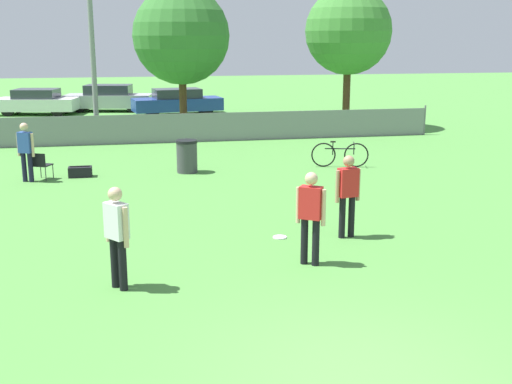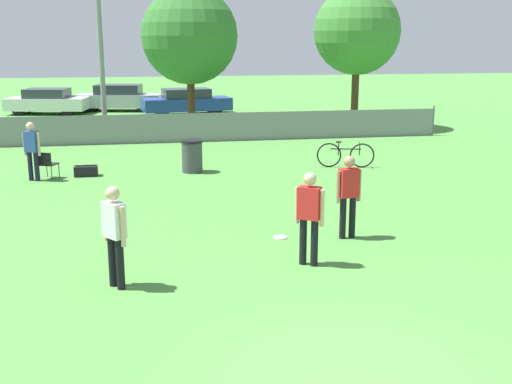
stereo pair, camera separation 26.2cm
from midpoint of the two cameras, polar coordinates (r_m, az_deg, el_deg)
name	(u,v)px [view 2 (the right image)]	position (r m, az deg, el deg)	size (l,w,h in m)	color
ground_plane	(354,381)	(7.97, 9.65, -16.25)	(120.00, 120.00, 0.00)	#4C8C3D
fence_backline	(205,127)	(24.83, -4.29, 5.75)	(18.83, 0.07, 1.21)	gray
light_pole	(99,15)	(25.83, -13.50, 15.04)	(0.90, 0.36, 7.98)	gray
tree_near_pole	(190,36)	(27.51, -5.64, 13.64)	(4.02, 4.02, 5.99)	#4C331E
tree_far_right	(357,31)	(28.68, 9.25, 13.92)	(3.73, 3.73, 6.05)	#4C331E
player_receiver_white	(114,230)	(10.38, -11.76, -3.31)	(0.41, 0.45, 1.68)	black
player_defender_red	(348,191)	(12.85, 8.80, 0.09)	(0.54, 0.28, 1.68)	black
player_thrower_red	(309,212)	(11.23, 5.43, -1.79)	(0.46, 0.40, 1.68)	black
spectator_in_blue	(32,147)	(18.89, -18.93, 3.78)	(0.48, 0.36, 1.65)	#191933
frisbee_disc	(280,237)	(12.96, 2.74, -4.04)	(0.28, 0.28, 0.03)	white
folding_chair_sideline	(47,163)	(19.07, -17.70, 2.48)	(0.58, 0.58, 0.78)	#333338
bicycle_sideline	(346,155)	(20.03, 8.34, 3.28)	(1.73, 0.55, 0.81)	black
trash_bin	(192,156)	(19.20, -5.31, 3.21)	(0.64, 0.64, 0.97)	#3F3F44
gear_bag_sideline	(86,171)	(19.24, -14.50, 1.82)	(0.66, 0.36, 0.32)	black
parked_car_white	(47,101)	(35.44, -17.84, 7.68)	(4.34, 2.54, 1.32)	black
parked_car_silver	(119,98)	(35.98, -11.90, 8.18)	(4.82, 2.51, 1.42)	black
parked_car_blue	(186,102)	(33.80, -5.98, 7.99)	(4.74, 2.31, 1.33)	black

